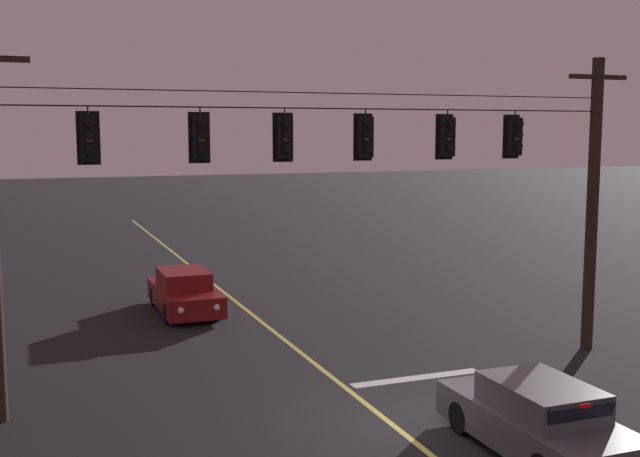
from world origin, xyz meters
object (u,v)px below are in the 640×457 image
(traffic_light_leftmost, at_px, (89,138))
(traffic_light_far_right, at_px, (515,136))
(traffic_light_left_inner, at_px, (201,137))
(traffic_light_centre, at_px, (285,137))
(car_oncoming_lead, at_px, (185,293))
(car_waiting_near_lane, at_px, (538,420))
(traffic_light_rightmost, at_px, (447,137))
(traffic_light_right_inner, at_px, (366,137))

(traffic_light_leftmost, bearing_deg, traffic_light_far_right, 0.00)
(traffic_light_left_inner, bearing_deg, traffic_light_far_right, 0.00)
(traffic_light_centre, bearing_deg, traffic_light_leftmost, 180.00)
(traffic_light_left_inner, relative_size, traffic_light_far_right, 1.00)
(car_oncoming_lead, bearing_deg, traffic_light_left_inner, -98.15)
(car_waiting_near_lane, bearing_deg, traffic_light_leftmost, 144.17)
(traffic_light_rightmost, bearing_deg, traffic_light_right_inner, 180.00)
(traffic_light_left_inner, distance_m, car_waiting_near_lane, 8.99)
(traffic_light_right_inner, height_order, traffic_light_rightmost, same)
(traffic_light_right_inner, relative_size, car_waiting_near_lane, 0.28)
(traffic_light_leftmost, bearing_deg, traffic_light_rightmost, 0.00)
(car_oncoming_lead, bearing_deg, traffic_light_centre, -85.02)
(traffic_light_left_inner, relative_size, traffic_light_rightmost, 1.00)
(traffic_light_leftmost, distance_m, traffic_light_rightmost, 8.48)
(traffic_light_leftmost, xyz_separation_m, traffic_light_left_inner, (2.34, 0.00, 0.00))
(traffic_light_leftmost, distance_m, traffic_light_far_right, 10.44)
(car_oncoming_lead, bearing_deg, car_waiting_near_lane, -74.32)
(traffic_light_right_inner, distance_m, car_oncoming_lead, 10.22)
(traffic_light_rightmost, bearing_deg, car_waiting_near_lane, -101.52)
(traffic_light_right_inner, bearing_deg, traffic_light_left_inner, 180.00)
(traffic_light_left_inner, distance_m, traffic_light_far_right, 8.10)
(traffic_light_rightmost, relative_size, car_waiting_near_lane, 0.28)
(traffic_light_rightmost, xyz_separation_m, car_waiting_near_lane, (-1.09, -5.34, -5.18))
(traffic_light_rightmost, bearing_deg, traffic_light_left_inner, 180.00)
(traffic_light_rightmost, distance_m, car_waiting_near_lane, 7.52)
(traffic_light_far_right, xyz_separation_m, car_oncoming_lead, (-6.90, 8.38, -5.18))
(car_waiting_near_lane, distance_m, car_oncoming_lead, 14.25)
(traffic_light_far_right, relative_size, car_oncoming_lead, 0.28)
(traffic_light_left_inner, height_order, traffic_light_right_inner, same)
(car_waiting_near_lane, bearing_deg, traffic_light_far_right, 60.29)
(traffic_light_left_inner, relative_size, car_oncoming_lead, 0.28)
(traffic_light_centre, bearing_deg, car_waiting_near_lane, -59.69)
(traffic_light_centre, height_order, traffic_light_rightmost, same)
(traffic_light_left_inner, xyz_separation_m, car_waiting_near_lane, (5.05, -5.34, -5.18))
(traffic_light_leftmost, height_order, car_waiting_near_lane, traffic_light_leftmost)
(traffic_light_left_inner, xyz_separation_m, traffic_light_centre, (1.93, 0.00, 0.00))
(traffic_light_left_inner, distance_m, traffic_light_rightmost, 6.14)
(traffic_light_leftmost, height_order, traffic_light_centre, same)
(traffic_light_far_right, bearing_deg, traffic_light_right_inner, 180.00)
(traffic_light_rightmost, height_order, traffic_light_far_right, same)
(traffic_light_rightmost, bearing_deg, car_oncoming_lead, 120.52)
(traffic_light_centre, height_order, car_oncoming_lead, traffic_light_centre)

